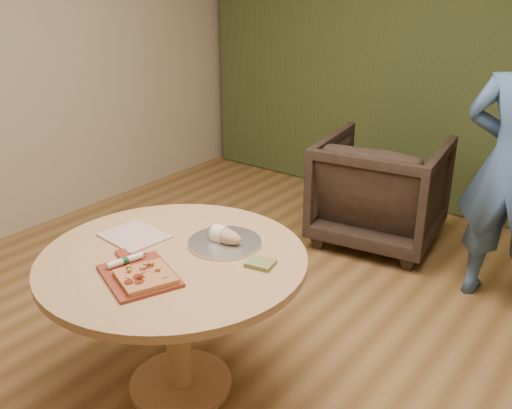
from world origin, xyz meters
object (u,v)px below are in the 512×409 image
object	(u,v)px
pizza_paddle	(139,275)
bread_roll	(223,235)
serving_tray	(225,243)
pedestal_table	(175,282)
flatbread_pizza	(145,277)
armchair	(381,185)
cutlery_roll	(125,261)

from	to	relation	value
pizza_paddle	bread_roll	xyz separation A→B (m)	(0.09, 0.46, 0.04)
serving_tray	bread_roll	size ratio (longest dim) A/B	1.84
pedestal_table	flatbread_pizza	world-z (taller)	flatbread_pizza
armchair	cutlery_roll	bearing A→B (deg)	78.47
pizza_paddle	flatbread_pizza	bearing A→B (deg)	8.34
pizza_paddle	armchair	xyz separation A→B (m)	(0.02, 2.39, -0.30)
flatbread_pizza	armchair	world-z (taller)	armchair
pizza_paddle	armchair	size ratio (longest dim) A/B	0.52
pedestal_table	cutlery_roll	size ratio (longest dim) A/B	6.32
pizza_paddle	flatbread_pizza	world-z (taller)	flatbread_pizza
bread_roll	pizza_paddle	bearing A→B (deg)	-100.82
armchair	serving_tray	bearing A→B (deg)	83.93
pedestal_table	flatbread_pizza	xyz separation A→B (m)	(0.08, -0.24, 0.17)
bread_roll	armchair	xyz separation A→B (m)	(-0.06, 1.93, -0.34)
cutlery_roll	pedestal_table	bearing A→B (deg)	79.03
cutlery_roll	serving_tray	world-z (taller)	cutlery_roll
pedestal_table	cutlery_roll	world-z (taller)	cutlery_roll
cutlery_roll	serving_tray	bearing A→B (deg)	78.75
pedestal_table	serving_tray	distance (m)	0.30
cutlery_roll	armchair	world-z (taller)	armchair
flatbread_pizza	armchair	bearing A→B (deg)	90.89
flatbread_pizza	bread_roll	world-z (taller)	bread_roll
pedestal_table	armchair	bearing A→B (deg)	88.90
cutlery_roll	armchair	distance (m)	2.39
pizza_paddle	bread_roll	size ratio (longest dim) A/B	2.45
cutlery_roll	armchair	xyz separation A→B (m)	(0.14, 2.37, -0.32)
bread_roll	armchair	world-z (taller)	armchair
flatbread_pizza	serving_tray	xyz separation A→B (m)	(0.04, 0.48, -0.02)
flatbread_pizza	bread_roll	bearing A→B (deg)	86.83
pedestal_table	flatbread_pizza	distance (m)	0.30
armchair	pedestal_table	bearing A→B (deg)	80.66
pedestal_table	pizza_paddle	size ratio (longest dim) A/B	2.64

